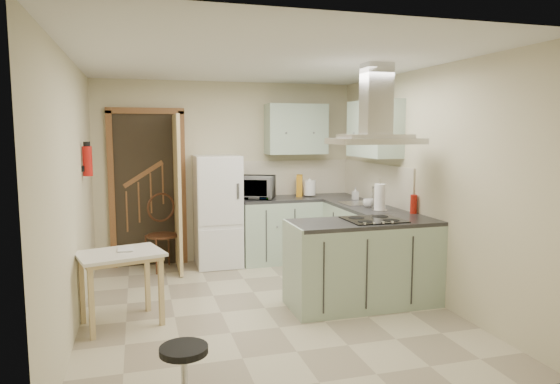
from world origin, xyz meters
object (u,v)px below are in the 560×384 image
object	(u,v)px
extractor_hood	(375,141)
drop_leaf_table	(121,288)
fridge	(218,211)
peninsula	(364,263)
stool	(184,377)
microwave	(253,187)
bentwood_chair	(162,236)

from	to	relation	value
extractor_hood	drop_leaf_table	size ratio (longest dim) A/B	1.21
fridge	peninsula	world-z (taller)	fridge
fridge	stool	bearing A→B (deg)	-102.53
fridge	drop_leaf_table	distance (m)	2.24
fridge	microwave	distance (m)	0.59
peninsula	extractor_hood	size ratio (longest dim) A/B	1.72
drop_leaf_table	microwave	world-z (taller)	microwave
drop_leaf_table	stool	distance (m)	1.69
fridge	bentwood_chair	distance (m)	0.80
drop_leaf_table	microwave	bearing A→B (deg)	31.81
bentwood_chair	microwave	xyz separation A→B (m)	(1.24, 0.03, 0.60)
microwave	bentwood_chair	bearing A→B (deg)	-154.74
fridge	stool	xyz separation A→B (m)	(-0.77, -3.47, -0.54)
drop_leaf_table	stool	world-z (taller)	drop_leaf_table
microwave	stool	bearing A→B (deg)	-86.02
bentwood_chair	microwave	size ratio (longest dim) A/B	1.61
peninsula	stool	world-z (taller)	peninsula
peninsula	microwave	world-z (taller)	microwave
peninsula	extractor_hood	bearing A→B (deg)	0.00
peninsula	bentwood_chair	size ratio (longest dim) A/B	1.70
peninsula	stool	xyz separation A→B (m)	(-2.00, -1.49, -0.24)
bentwood_chair	peninsula	bearing A→B (deg)	-67.07
bentwood_chair	drop_leaf_table	bearing A→B (deg)	-126.36
fridge	bentwood_chair	size ratio (longest dim) A/B	1.64
fridge	peninsula	xyz separation A→B (m)	(1.22, -1.98, -0.30)
drop_leaf_table	bentwood_chair	size ratio (longest dim) A/B	0.82
drop_leaf_table	microwave	distance (m)	2.62
bentwood_chair	stool	bearing A→B (deg)	-112.58
bentwood_chair	microwave	bearing A→B (deg)	-20.77
extractor_hood	stool	xyz separation A→B (m)	(-2.10, -1.49, -1.51)
extractor_hood	bentwood_chair	xyz separation A→B (m)	(-2.06, 1.97, -1.26)
fridge	stool	world-z (taller)	fridge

